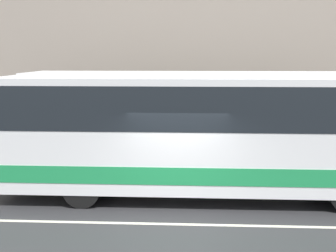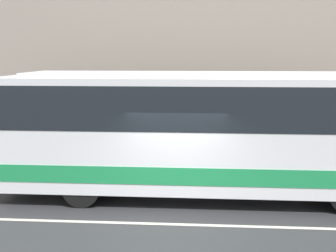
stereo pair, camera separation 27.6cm
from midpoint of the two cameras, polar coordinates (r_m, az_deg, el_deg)
The scene contains 5 objects.
ground_plane at distance 11.12m, azimuth 0.23°, elevation -11.90°, with size 60.00×60.00×0.00m, color #2D2D30.
sidewalk at distance 16.06m, azimuth 1.24°, elevation -5.09°, with size 60.00×2.37×0.18m.
building_facade at distance 16.94m, azimuth 1.46°, elevation 11.50°, with size 60.00×0.35×9.84m.
lane_stripe at distance 11.12m, azimuth 0.23°, elevation -11.88°, with size 54.00×0.14×0.01m.
transit_bus at distance 12.72m, azimuth 3.04°, elevation -0.24°, with size 10.75×2.49×3.45m.
Camera 1 is at (0.43, -10.41, 3.91)m, focal length 50.00 mm.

